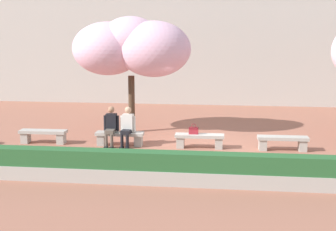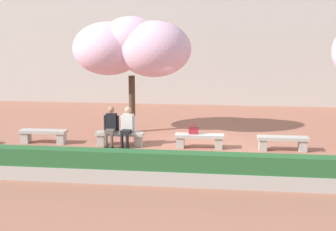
{
  "view_description": "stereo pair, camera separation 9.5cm",
  "coord_description": "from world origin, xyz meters",
  "px_view_note": "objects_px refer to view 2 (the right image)",
  "views": [
    {
      "loc": [
        0.77,
        -14.58,
        3.69
      ],
      "look_at": [
        -1.04,
        0.2,
        1.0
      ],
      "focal_mm": 50.0,
      "sensor_mm": 36.0,
      "label": 1
    },
    {
      "loc": [
        0.87,
        -14.56,
        3.69
      ],
      "look_at": [
        -1.04,
        0.2,
        1.0
      ],
      "focal_mm": 50.0,
      "sensor_mm": 36.0,
      "label": 2
    }
  ],
  "objects_px": {
    "person_seated_right": "(127,125)",
    "handbag": "(194,130)",
    "stone_bench_west_end": "(44,134)",
    "stone_bench_near_east": "(283,141)",
    "stone_bench_center": "(199,139)",
    "person_seated_left": "(111,125)",
    "stone_bench_near_west": "(120,137)",
    "cherry_tree_main": "(131,47)"
  },
  "relations": [
    {
      "from": "person_seated_right",
      "to": "handbag",
      "type": "height_order",
      "value": "person_seated_right"
    },
    {
      "from": "stone_bench_west_end",
      "to": "stone_bench_near_east",
      "type": "relative_size",
      "value": 1.0
    },
    {
      "from": "stone_bench_center",
      "to": "person_seated_right",
      "type": "bearing_deg",
      "value": -178.69
    },
    {
      "from": "person_seated_left",
      "to": "handbag",
      "type": "distance_m",
      "value": 2.69
    },
    {
      "from": "stone_bench_near_west",
      "to": "cherry_tree_main",
      "type": "xyz_separation_m",
      "value": [
        -0.03,
        2.07,
        2.84
      ]
    },
    {
      "from": "stone_bench_center",
      "to": "handbag",
      "type": "xyz_separation_m",
      "value": [
        -0.19,
        0.02,
        0.28
      ]
    },
    {
      "from": "stone_bench_near_west",
      "to": "person_seated_right",
      "type": "bearing_deg",
      "value": -11.18
    },
    {
      "from": "stone_bench_near_east",
      "to": "person_seated_right",
      "type": "relative_size",
      "value": 1.22
    },
    {
      "from": "stone_bench_near_west",
      "to": "person_seated_left",
      "type": "height_order",
      "value": "person_seated_left"
    },
    {
      "from": "stone_bench_near_east",
      "to": "cherry_tree_main",
      "type": "distance_m",
      "value": 6.31
    },
    {
      "from": "person_seated_left",
      "to": "person_seated_right",
      "type": "distance_m",
      "value": 0.54
    },
    {
      "from": "person_seated_right",
      "to": "cherry_tree_main",
      "type": "bearing_deg",
      "value": 98.08
    },
    {
      "from": "person_seated_left",
      "to": "person_seated_right",
      "type": "xyz_separation_m",
      "value": [
        0.54,
        0.0,
        0.0
      ]
    },
    {
      "from": "person_seated_right",
      "to": "cherry_tree_main",
      "type": "distance_m",
      "value": 3.25
    },
    {
      "from": "stone_bench_west_end",
      "to": "stone_bench_center",
      "type": "relative_size",
      "value": 1.0
    },
    {
      "from": "stone_bench_center",
      "to": "stone_bench_near_east",
      "type": "relative_size",
      "value": 1.0
    },
    {
      "from": "cherry_tree_main",
      "to": "handbag",
      "type": "bearing_deg",
      "value": -40.02
    },
    {
      "from": "stone_bench_west_end",
      "to": "stone_bench_near_west",
      "type": "relative_size",
      "value": 1.0
    },
    {
      "from": "stone_bench_center",
      "to": "stone_bench_near_east",
      "type": "distance_m",
      "value": 2.6
    },
    {
      "from": "stone_bench_near_west",
      "to": "handbag",
      "type": "bearing_deg",
      "value": 0.41
    },
    {
      "from": "person_seated_left",
      "to": "person_seated_right",
      "type": "bearing_deg",
      "value": 0.04
    },
    {
      "from": "stone_bench_near_east",
      "to": "person_seated_left",
      "type": "xyz_separation_m",
      "value": [
        -5.48,
        -0.05,
        0.4
      ]
    },
    {
      "from": "stone_bench_center",
      "to": "handbag",
      "type": "height_order",
      "value": "handbag"
    },
    {
      "from": "stone_bench_near_west",
      "to": "person_seated_left",
      "type": "distance_m",
      "value": 0.49
    },
    {
      "from": "handbag",
      "to": "stone_bench_near_east",
      "type": "bearing_deg",
      "value": -0.35
    },
    {
      "from": "stone_bench_near_west",
      "to": "handbag",
      "type": "distance_m",
      "value": 2.43
    },
    {
      "from": "stone_bench_west_end",
      "to": "cherry_tree_main",
      "type": "xyz_separation_m",
      "value": [
        2.57,
        2.07,
        2.84
      ]
    },
    {
      "from": "stone_bench_near_west",
      "to": "stone_bench_center",
      "type": "relative_size",
      "value": 1.0
    },
    {
      "from": "stone_bench_near_west",
      "to": "person_seated_left",
      "type": "xyz_separation_m",
      "value": [
        -0.28,
        -0.05,
        0.4
      ]
    },
    {
      "from": "stone_bench_near_west",
      "to": "stone_bench_center",
      "type": "height_order",
      "value": "same"
    },
    {
      "from": "person_seated_left",
      "to": "cherry_tree_main",
      "type": "xyz_separation_m",
      "value": [
        0.24,
        2.12,
        2.44
      ]
    },
    {
      "from": "person_seated_left",
      "to": "handbag",
      "type": "bearing_deg",
      "value": 1.51
    },
    {
      "from": "stone_bench_west_end",
      "to": "stone_bench_center",
      "type": "bearing_deg",
      "value": 0.0
    },
    {
      "from": "stone_bench_west_end",
      "to": "cherry_tree_main",
      "type": "bearing_deg",
      "value": 38.81
    },
    {
      "from": "person_seated_left",
      "to": "stone_bench_near_east",
      "type": "bearing_deg",
      "value": 0.56
    },
    {
      "from": "stone_bench_west_end",
      "to": "stone_bench_center",
      "type": "xyz_separation_m",
      "value": [
        5.21,
        0.0,
        0.0
      ]
    },
    {
      "from": "cherry_tree_main",
      "to": "person_seated_right",
      "type": "bearing_deg",
      "value": -81.92
    },
    {
      "from": "stone_bench_near_east",
      "to": "handbag",
      "type": "distance_m",
      "value": 2.81
    },
    {
      "from": "stone_bench_center",
      "to": "stone_bench_west_end",
      "type": "bearing_deg",
      "value": 180.0
    },
    {
      "from": "stone_bench_near_west",
      "to": "handbag",
      "type": "xyz_separation_m",
      "value": [
        2.41,
        0.02,
        0.28
      ]
    },
    {
      "from": "stone_bench_near_east",
      "to": "handbag",
      "type": "bearing_deg",
      "value": 179.65
    },
    {
      "from": "stone_bench_west_end",
      "to": "handbag",
      "type": "xyz_separation_m",
      "value": [
        5.01,
        0.02,
        0.28
      ]
    }
  ]
}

